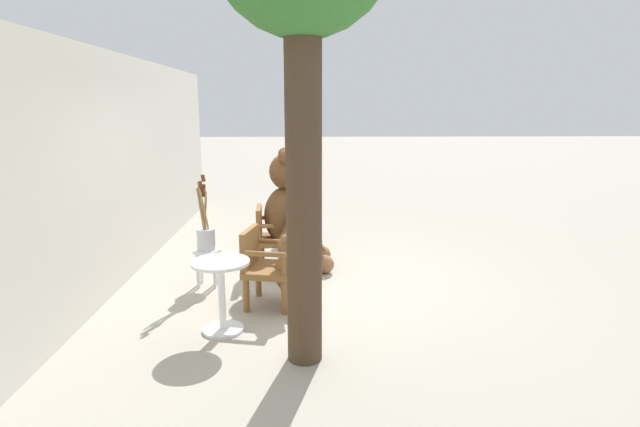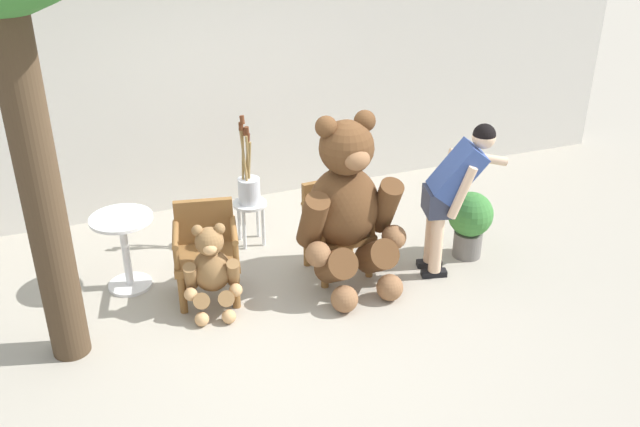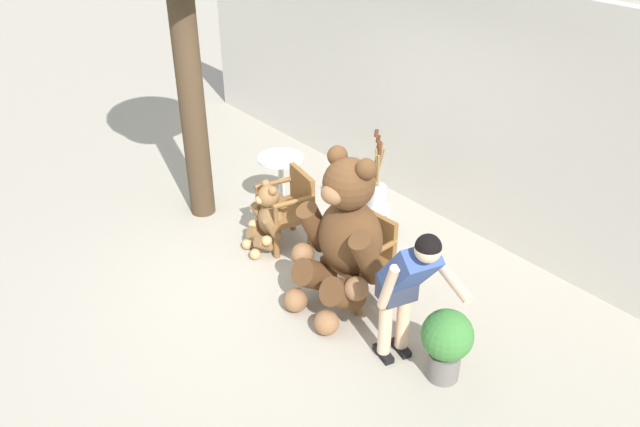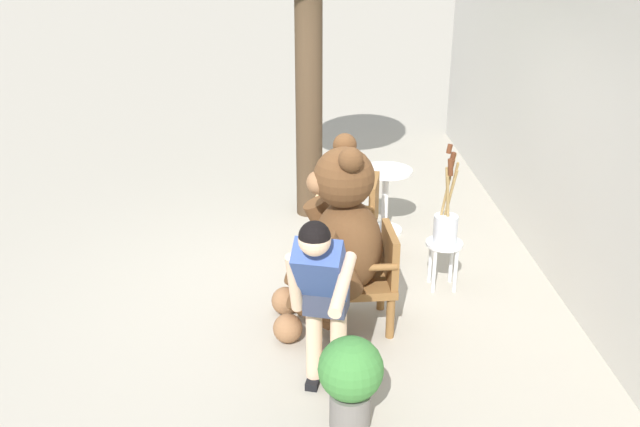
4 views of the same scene
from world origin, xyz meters
name	(u,v)px [view 1 (image 1 of 4)]	position (x,y,z in m)	size (l,w,h in m)	color
ground_plane	(311,284)	(0.00, 0.00, 0.00)	(60.00, 60.00, 0.00)	#A8A091
back_wall	(106,173)	(0.00, 2.40, 1.40)	(10.00, 0.16, 2.80)	beige
wooden_chair_left	(265,265)	(-0.61, 0.52, 0.46)	(0.65, 0.62, 0.86)	brown
wooden_chair_right	(272,236)	(0.62, 0.52, 0.46)	(0.59, 0.55, 0.86)	brown
teddy_bear_large	(292,211)	(0.63, 0.25, 0.80)	(0.98, 0.94, 1.63)	brown
teddy_bear_small	(291,270)	(-0.63, 0.23, 0.41)	(0.51, 0.51, 0.83)	olive
person_visitor	(304,192)	(1.60, 0.09, 0.89)	(0.88, 0.49, 1.48)	black
white_stool	(207,258)	(0.00, 1.27, 0.36)	(0.34, 0.34, 0.46)	silver
brush_bucket	(206,234)	(0.00, 1.27, 0.66)	(0.22, 0.22, 0.92)	silver
round_side_table	(221,288)	(-1.28, 0.89, 0.45)	(0.56, 0.56, 0.72)	white
potted_plant	(293,219)	(1.93, 0.27, 0.40)	(0.44, 0.44, 0.68)	slate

